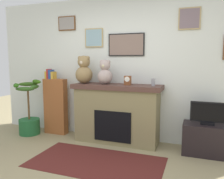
{
  "coord_description": "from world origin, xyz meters",
  "views": [
    {
      "loc": [
        1.34,
        -2.13,
        1.48
      ],
      "look_at": [
        -0.07,
        1.7,
        0.95
      ],
      "focal_mm": 37.31,
      "sensor_mm": 36.0,
      "label": 1
    }
  ],
  "objects_px": {
    "tv_stand": "(206,139)",
    "teddy_bear_brown": "(105,73)",
    "potted_plant": "(29,117)",
    "television": "(208,114)",
    "mantel_clock": "(128,80)",
    "bookshelf": "(55,105)",
    "fireplace": "(117,113)",
    "candle_jar": "(153,82)",
    "teddy_bear_grey": "(84,71)"
  },
  "relations": [
    {
      "from": "tv_stand",
      "to": "teddy_bear_brown",
      "type": "xyz_separation_m",
      "value": [
        -1.71,
        0.04,
        0.99
      ]
    },
    {
      "from": "tv_stand",
      "to": "potted_plant",
      "type": "bearing_deg",
      "value": -177.76
    },
    {
      "from": "television",
      "to": "mantel_clock",
      "type": "bearing_deg",
      "value": 178.02
    },
    {
      "from": "potted_plant",
      "to": "teddy_bear_brown",
      "type": "xyz_separation_m",
      "value": [
        1.55,
        0.17,
        0.89
      ]
    },
    {
      "from": "teddy_bear_brown",
      "to": "bookshelf",
      "type": "bearing_deg",
      "value": 177.07
    },
    {
      "from": "fireplace",
      "to": "potted_plant",
      "type": "distance_m",
      "value": 1.79
    },
    {
      "from": "potted_plant",
      "to": "candle_jar",
      "type": "distance_m",
      "value": 2.53
    },
    {
      "from": "tv_stand",
      "to": "candle_jar",
      "type": "distance_m",
      "value": 1.21
    },
    {
      "from": "potted_plant",
      "to": "teddy_bear_grey",
      "type": "relative_size",
      "value": 2.13
    },
    {
      "from": "potted_plant",
      "to": "tv_stand",
      "type": "xyz_separation_m",
      "value": [
        3.26,
        0.13,
        -0.1
      ]
    },
    {
      "from": "television",
      "to": "teddy_bear_brown",
      "type": "distance_m",
      "value": 1.81
    },
    {
      "from": "teddy_bear_grey",
      "to": "candle_jar",
      "type": "bearing_deg",
      "value": 0.03
    },
    {
      "from": "bookshelf",
      "to": "television",
      "type": "distance_m",
      "value": 2.8
    },
    {
      "from": "candle_jar",
      "to": "mantel_clock",
      "type": "bearing_deg",
      "value": -179.81
    },
    {
      "from": "mantel_clock",
      "to": "teddy_bear_brown",
      "type": "xyz_separation_m",
      "value": [
        -0.42,
        0.0,
        0.12
      ]
    },
    {
      "from": "tv_stand",
      "to": "teddy_bear_brown",
      "type": "height_order",
      "value": "teddy_bear_brown"
    },
    {
      "from": "bookshelf",
      "to": "potted_plant",
      "type": "xyz_separation_m",
      "value": [
        -0.46,
        -0.23,
        -0.23
      ]
    },
    {
      "from": "potted_plant",
      "to": "teddy_bear_grey",
      "type": "bearing_deg",
      "value": 8.59
    },
    {
      "from": "television",
      "to": "candle_jar",
      "type": "distance_m",
      "value": 0.97
    },
    {
      "from": "potted_plant",
      "to": "mantel_clock",
      "type": "xyz_separation_m",
      "value": [
        1.97,
        0.17,
        0.78
      ]
    },
    {
      "from": "fireplace",
      "to": "bookshelf",
      "type": "distance_m",
      "value": 1.31
    },
    {
      "from": "bookshelf",
      "to": "teddy_bear_grey",
      "type": "distance_m",
      "value": 0.97
    },
    {
      "from": "fireplace",
      "to": "potted_plant",
      "type": "relative_size",
      "value": 1.47
    },
    {
      "from": "bookshelf",
      "to": "teddy_bear_brown",
      "type": "distance_m",
      "value": 1.27
    },
    {
      "from": "mantel_clock",
      "to": "candle_jar",
      "type": "bearing_deg",
      "value": 0.19
    },
    {
      "from": "teddy_bear_grey",
      "to": "teddy_bear_brown",
      "type": "height_order",
      "value": "teddy_bear_grey"
    },
    {
      "from": "fireplace",
      "to": "tv_stand",
      "type": "bearing_deg",
      "value": -2.39
    },
    {
      "from": "bookshelf",
      "to": "teddy_bear_brown",
      "type": "xyz_separation_m",
      "value": [
        1.09,
        -0.06,
        0.66
      ]
    },
    {
      "from": "potted_plant",
      "to": "television",
      "type": "bearing_deg",
      "value": 2.22
    },
    {
      "from": "teddy_bear_brown",
      "to": "television",
      "type": "bearing_deg",
      "value": -1.52
    },
    {
      "from": "candle_jar",
      "to": "teddy_bear_brown",
      "type": "xyz_separation_m",
      "value": [
        -0.86,
        -0.0,
        0.13
      ]
    },
    {
      "from": "teddy_bear_brown",
      "to": "mantel_clock",
      "type": "bearing_deg",
      "value": -0.12
    },
    {
      "from": "potted_plant",
      "to": "fireplace",
      "type": "bearing_deg",
      "value": 6.13
    },
    {
      "from": "bookshelf",
      "to": "teddy_bear_grey",
      "type": "xyz_separation_m",
      "value": [
        0.67,
        -0.06,
        0.69
      ]
    },
    {
      "from": "fireplace",
      "to": "bookshelf",
      "type": "height_order",
      "value": "bookshelf"
    },
    {
      "from": "potted_plant",
      "to": "mantel_clock",
      "type": "distance_m",
      "value": 2.13
    },
    {
      "from": "potted_plant",
      "to": "candle_jar",
      "type": "bearing_deg",
      "value": 4.1
    },
    {
      "from": "fireplace",
      "to": "candle_jar",
      "type": "relative_size",
      "value": 13.08
    },
    {
      "from": "teddy_bear_grey",
      "to": "television",
      "type": "bearing_deg",
      "value": -1.22
    },
    {
      "from": "tv_stand",
      "to": "television",
      "type": "height_order",
      "value": "television"
    },
    {
      "from": "television",
      "to": "tv_stand",
      "type": "bearing_deg",
      "value": 90.0
    },
    {
      "from": "television",
      "to": "teddy_bear_grey",
      "type": "xyz_separation_m",
      "value": [
        -2.13,
        0.05,
        0.62
      ]
    },
    {
      "from": "potted_plant",
      "to": "teddy_bear_brown",
      "type": "height_order",
      "value": "teddy_bear_brown"
    },
    {
      "from": "teddy_bear_grey",
      "to": "potted_plant",
      "type": "bearing_deg",
      "value": -171.41
    },
    {
      "from": "fireplace",
      "to": "tv_stand",
      "type": "height_order",
      "value": "fireplace"
    },
    {
      "from": "mantel_clock",
      "to": "teddy_bear_grey",
      "type": "height_order",
      "value": "teddy_bear_grey"
    },
    {
      "from": "fireplace",
      "to": "teddy_bear_grey",
      "type": "bearing_deg",
      "value": -178.34
    },
    {
      "from": "candle_jar",
      "to": "bookshelf",
      "type": "bearing_deg",
      "value": 178.37
    },
    {
      "from": "bookshelf",
      "to": "mantel_clock",
      "type": "xyz_separation_m",
      "value": [
        1.51,
        -0.06,
        0.54
      ]
    },
    {
      "from": "bookshelf",
      "to": "television",
      "type": "bearing_deg",
      "value": -2.07
    }
  ]
}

